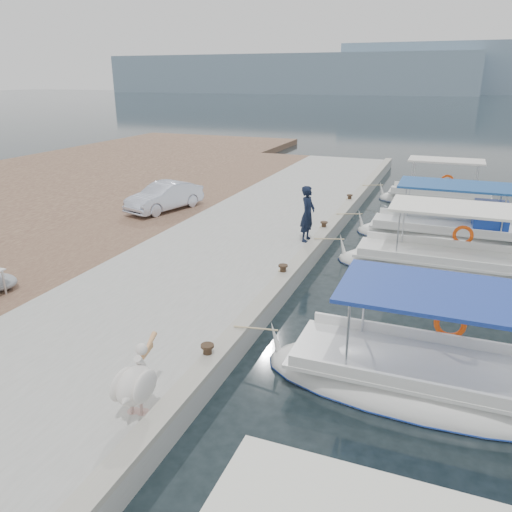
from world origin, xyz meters
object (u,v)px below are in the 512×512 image
(fishing_caique_c, at_px, (450,269))
(fishing_caique_e, at_px, (438,201))
(fisherman, at_px, (308,214))
(parked_car, at_px, (165,197))
(fishing_caique_d, at_px, (447,236))
(pelican, at_px, (135,383))
(fishing_caique_b, at_px, (428,385))

(fishing_caique_c, distance_m, fishing_caique_e, 9.92)
(fisherman, distance_m, parked_car, 7.31)
(fishing_caique_d, height_order, pelican, fishing_caique_d)
(fishing_caique_c, bearing_deg, fishing_caique_e, 94.30)
(pelican, bearing_deg, parked_car, 119.06)
(fishing_caique_d, relative_size, fishing_caique_e, 1.16)
(fishing_caique_e, bearing_deg, fishing_caique_b, -88.43)
(fishing_caique_d, height_order, fishing_caique_e, same)
(fishing_caique_b, xyz_separation_m, pelican, (-4.72, -3.29, 0.97))
(fishing_caique_c, xyz_separation_m, fishing_caique_e, (-0.74, 9.89, 0.00))
(fisherman, bearing_deg, pelican, -174.91)
(parked_car, bearing_deg, fishing_caique_d, 23.61)
(parked_car, bearing_deg, fishing_caique_c, 6.18)
(fishing_caique_d, bearing_deg, fisherman, -143.48)
(fishing_caique_e, xyz_separation_m, fisherman, (-4.15, -9.75, 1.37))
(fishing_caique_b, xyz_separation_m, parked_car, (-11.65, 9.18, 0.98))
(fishing_caique_b, height_order, pelican, fishing_caique_b)
(fisherman, bearing_deg, fishing_caique_d, -47.82)
(fishing_caique_e, relative_size, pelican, 3.96)
(fisherman, bearing_deg, parked_car, 80.12)
(fishing_caique_c, relative_size, fisherman, 3.73)
(fishing_caique_d, bearing_deg, parked_car, -172.53)
(fisherman, relative_size, parked_car, 0.54)
(fishing_caique_d, relative_size, fisherman, 3.45)
(pelican, distance_m, parked_car, 14.27)
(fishing_caique_c, xyz_separation_m, fishing_caique_d, (-0.17, 3.64, 0.07))
(fishing_caique_b, distance_m, fishing_caique_d, 10.72)
(fishing_caique_e, distance_m, parked_car, 13.67)
(fisherman, bearing_deg, fishing_caique_e, -17.41)
(fishing_caique_b, relative_size, fishing_caique_e, 1.16)
(fishing_caique_c, bearing_deg, pelican, -115.72)
(fishing_caique_d, distance_m, parked_car, 11.89)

